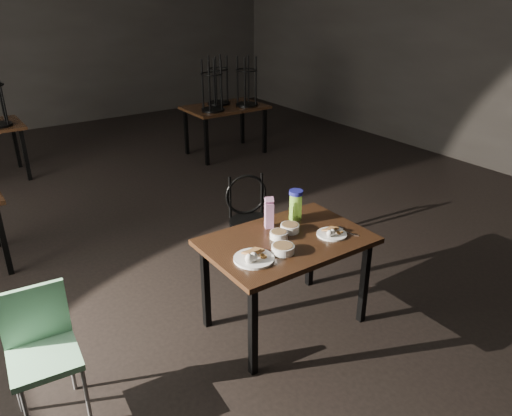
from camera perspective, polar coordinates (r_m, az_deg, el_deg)
room at (r=4.09m, az=-12.46°, el=21.94°), size 12.00×12.04×3.22m
main_table at (r=3.71m, az=3.52°, el=-4.62°), size 1.20×0.80×0.75m
plate_left at (r=3.38m, az=-0.24°, el=-5.60°), size 0.28×0.28×0.09m
plate_right at (r=3.75m, az=8.66°, el=-2.81°), size 0.22×0.22×0.07m
bowl_near at (r=3.67m, az=2.62°, el=-3.05°), size 0.13×0.13×0.05m
bowl_far at (r=3.77m, az=3.89°, el=-2.25°), size 0.14×0.14×0.06m
bowl_big at (r=3.47m, az=3.08°, el=-4.67°), size 0.16×0.16×0.06m
juice_carton at (r=3.78m, az=1.50°, el=-0.61°), size 0.08×0.08×0.25m
water_bottle at (r=3.93m, az=4.55°, el=0.41°), size 0.13×0.13×0.24m
spoon at (r=3.86m, az=9.75°, el=-2.34°), size 0.07×0.21×0.01m
bentwood_chair at (r=4.60m, az=-0.76°, el=-0.71°), size 0.45×0.44×0.87m
school_chair at (r=3.31m, az=-23.40°, el=-14.12°), size 0.42×0.42×0.85m
bg_table_right at (r=7.75m, az=-3.52°, el=11.72°), size 1.20×0.80×1.48m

